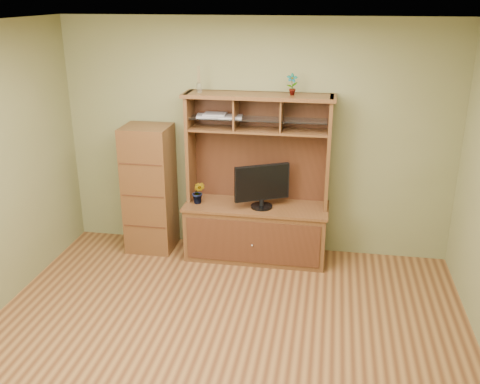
# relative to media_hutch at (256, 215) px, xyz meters

# --- Properties ---
(room) EXTENTS (4.54, 4.04, 2.74)m
(room) POSITION_rel_media_hutch_xyz_m (-0.06, -1.73, 0.83)
(room) COLOR #512D17
(room) RESTS_ON ground
(media_hutch) EXTENTS (1.66, 0.61, 1.90)m
(media_hutch) POSITION_rel_media_hutch_xyz_m (0.00, 0.00, 0.00)
(media_hutch) COLOR #4B2B15
(media_hutch) RESTS_ON room
(monitor) EXTENTS (0.59, 0.33, 0.50)m
(monitor) POSITION_rel_media_hutch_xyz_m (0.07, -0.08, 0.39)
(monitor) COLOR black
(monitor) RESTS_ON media_hutch
(orchid_plant) EXTENTS (0.16, 0.13, 0.27)m
(orchid_plant) POSITION_rel_media_hutch_xyz_m (-0.66, -0.08, 0.26)
(orchid_plant) COLOR #2B561D
(orchid_plant) RESTS_ON media_hutch
(top_plant) EXTENTS (0.13, 0.10, 0.23)m
(top_plant) POSITION_rel_media_hutch_xyz_m (0.35, 0.08, 1.49)
(top_plant) COLOR #376122
(top_plant) RESTS_ON media_hutch
(reed_diffuser) EXTENTS (0.06, 0.06, 0.28)m
(reed_diffuser) POSITION_rel_media_hutch_xyz_m (-0.66, 0.08, 1.49)
(reed_diffuser) COLOR silver
(reed_diffuser) RESTS_ON media_hutch
(magazines) EXTENTS (0.53, 0.24, 0.04)m
(magazines) POSITION_rel_media_hutch_xyz_m (-0.46, 0.08, 1.13)
(magazines) COLOR #A8A8AD
(magazines) RESTS_ON media_hutch
(side_cabinet) EXTENTS (0.54, 0.49, 1.51)m
(side_cabinet) POSITION_rel_media_hutch_xyz_m (-1.28, 0.01, 0.23)
(side_cabinet) COLOR #4B2B15
(side_cabinet) RESTS_ON room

